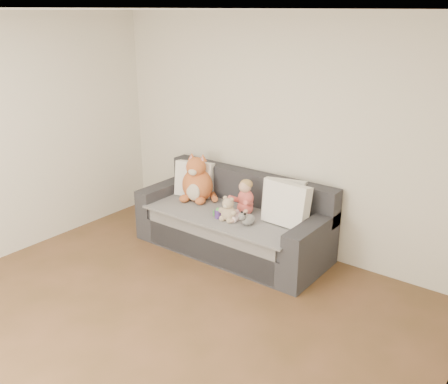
# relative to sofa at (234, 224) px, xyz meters

# --- Properties ---
(room_shell) EXTENTS (5.00, 5.00, 5.00)m
(room_shell) POSITION_rel_sofa_xyz_m (0.32, -1.64, 0.99)
(room_shell) COLOR brown
(room_shell) RESTS_ON ground
(sofa) EXTENTS (2.20, 0.94, 0.85)m
(sofa) POSITION_rel_sofa_xyz_m (0.00, 0.00, 0.00)
(sofa) COLOR #2C2C31
(sofa) RESTS_ON ground
(cushion_left) EXTENTS (0.50, 0.33, 0.43)m
(cushion_left) POSITION_rel_sofa_xyz_m (-0.67, 0.10, 0.37)
(cushion_left) COLOR white
(cushion_left) RESTS_ON sofa
(cushion_right_back) EXTENTS (0.49, 0.32, 0.43)m
(cushion_right_back) POSITION_rel_sofa_xyz_m (0.52, 0.21, 0.37)
(cushion_right_back) COLOR white
(cushion_right_back) RESTS_ON sofa
(cushion_right_front) EXTENTS (0.50, 0.24, 0.46)m
(cushion_right_front) POSITION_rel_sofa_xyz_m (0.65, 0.02, 0.39)
(cushion_right_front) COLOR white
(cushion_right_front) RESTS_ON sofa
(toddler) EXTENTS (0.29, 0.41, 0.41)m
(toddler) POSITION_rel_sofa_xyz_m (0.15, -0.03, 0.33)
(toddler) COLOR #D65F4B
(toddler) RESTS_ON sofa
(plush_cat) EXTENTS (0.47, 0.46, 0.59)m
(plush_cat) POSITION_rel_sofa_xyz_m (-0.55, 0.01, 0.38)
(plush_cat) COLOR #C9692C
(plush_cat) RESTS_ON sofa
(teddy_bear) EXTENTS (0.22, 0.16, 0.28)m
(teddy_bear) POSITION_rel_sofa_xyz_m (0.11, -0.27, 0.27)
(teddy_bear) COLOR tan
(teddy_bear) RESTS_ON sofa
(plush_cow) EXTENTS (0.13, 0.20, 0.16)m
(plush_cow) POSITION_rel_sofa_xyz_m (0.35, -0.24, 0.23)
(plush_cow) COLOR white
(plush_cow) RESTS_ON sofa
(sippy_cup) EXTENTS (0.11, 0.09, 0.13)m
(sippy_cup) POSITION_rel_sofa_xyz_m (-0.01, -0.29, 0.23)
(sippy_cup) COLOR #52338C
(sippy_cup) RESTS_ON sofa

